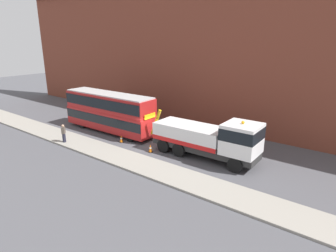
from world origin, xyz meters
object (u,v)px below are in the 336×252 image
at_px(recovery_tow_truck, 209,138).
at_px(pedestrian_onlooker, 64,134).
at_px(traffic_cone_near_bus, 121,139).
at_px(traffic_cone_midway, 150,148).
at_px(double_decker_bus, 109,111).

distance_m(recovery_tow_truck, pedestrian_onlooker, 13.47).
bearing_deg(recovery_tow_truck, traffic_cone_near_bus, -169.54).
bearing_deg(pedestrian_onlooker, traffic_cone_near_bus, 3.75).
xyz_separation_m(recovery_tow_truck, traffic_cone_midway, (-4.65, -1.90, -1.42)).
distance_m(pedestrian_onlooker, traffic_cone_midway, 8.45).
bearing_deg(double_decker_bus, recovery_tow_truck, -0.79).
height_order(pedestrian_onlooker, traffic_cone_midway, pedestrian_onlooker).
height_order(pedestrian_onlooker, traffic_cone_near_bus, pedestrian_onlooker).
xyz_separation_m(pedestrian_onlooker, traffic_cone_near_bus, (3.98, 3.46, -0.64)).
relative_size(recovery_tow_truck, pedestrian_onlooker, 5.94).
bearing_deg(traffic_cone_midway, traffic_cone_near_bus, 176.81).
relative_size(double_decker_bus, pedestrian_onlooker, 6.48).
relative_size(double_decker_bus, traffic_cone_midway, 15.39).
height_order(recovery_tow_truck, traffic_cone_near_bus, recovery_tow_truck).
bearing_deg(double_decker_bus, pedestrian_onlooker, -97.11).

